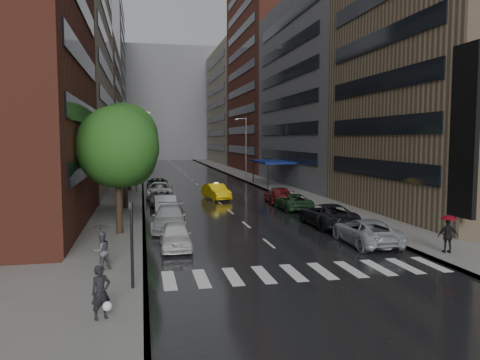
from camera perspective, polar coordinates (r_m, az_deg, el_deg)
name	(u,v)px	position (r m, az deg, el deg)	size (l,w,h in m)	color
ground	(290,261)	(23.78, 6.13, -9.80)	(220.00, 220.00, 0.00)	gray
road	(190,178)	(72.45, -6.18, 0.25)	(14.00, 140.00, 0.01)	black
sidewalk_left	(130,179)	(72.12, -13.31, 0.17)	(4.00, 140.00, 0.15)	gray
sidewalk_right	(246,177)	(73.88, 0.79, 0.42)	(4.00, 140.00, 0.15)	gray
crosswalk	(308,272)	(22.02, 8.27, -11.01)	(13.15, 2.80, 0.01)	silver
buildings_left	(91,77)	(81.61, -17.70, 11.82)	(8.00, 108.00, 38.00)	maroon
buildings_right	(272,86)	(82.09, 3.92, 11.34)	(8.05, 109.10, 36.00)	#937A5B
building_far	(166,104)	(140.37, -9.05, 9.08)	(40.00, 14.00, 32.00)	slate
tree_near	(118,147)	(29.97, -14.69, 3.90)	(5.10, 5.10, 8.13)	#382619
tree_mid	(124,137)	(41.24, -13.95, 5.16)	(5.73, 5.73, 9.14)	#382619
tree_far	(129,145)	(55.46, -13.41, 4.18)	(4.90, 4.90, 7.81)	#382619
taxi	(216,192)	(46.84, -2.91, -1.43)	(1.65, 4.73, 1.56)	#E0B10B
parked_cars_left	(163,199)	(42.05, -9.41, -2.27)	(3.01, 34.39, 1.59)	silver
parked_cars_right	(314,210)	(35.54, 8.96, -3.61)	(2.78, 22.94, 1.60)	#989DA0
ped_bag_walker	(101,293)	(16.46, -16.57, -13.09)	(0.78, 0.69, 1.80)	black
ped_black_umbrella	(101,243)	(22.17, -16.57, -7.42)	(1.09, 1.05, 2.09)	#4F4E53
ped_red_umbrella	(448,231)	(26.70, 24.05, -5.65)	(1.11, 0.82, 2.01)	black
traffic_light	(132,237)	(19.06, -13.07, -6.76)	(0.18, 0.15, 3.45)	black
street_lamp_left	(136,150)	(51.86, -12.53, 3.64)	(1.74, 0.22, 9.00)	gray
street_lamp_right	(245,147)	(68.49, 0.66, 4.09)	(1.74, 0.22, 9.00)	gray
awning	(272,162)	(59.16, 3.96, 2.22)	(4.00, 8.00, 3.12)	navy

